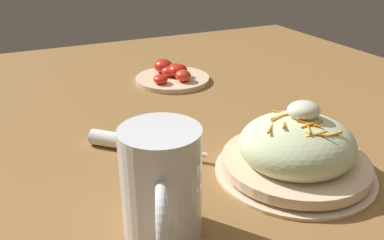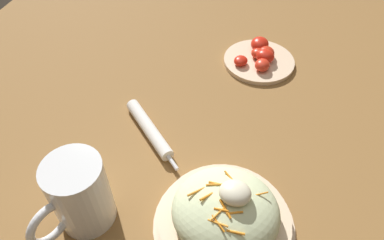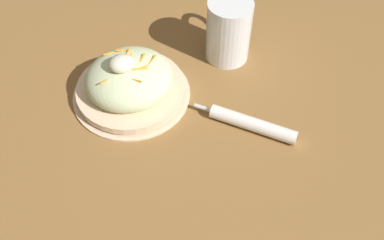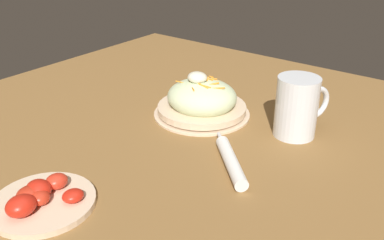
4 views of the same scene
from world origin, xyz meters
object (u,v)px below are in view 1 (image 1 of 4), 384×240
object	(u,v)px
beer_mug	(162,190)
salad_plate	(296,151)
napkin_roll	(138,144)
tomato_plate	(172,75)

from	to	relation	value
beer_mug	salad_plate	bearing A→B (deg)	10.57
salad_plate	beer_mug	xyz separation A→B (m)	(-0.23, -0.04, 0.02)
salad_plate	napkin_roll	bearing A→B (deg)	139.41
beer_mug	tomato_plate	world-z (taller)	beer_mug
tomato_plate	beer_mug	bearing A→B (deg)	-114.01
salad_plate	tomato_plate	world-z (taller)	salad_plate
napkin_roll	tomato_plate	world-z (taller)	tomato_plate
napkin_roll	tomato_plate	bearing A→B (deg)	58.09
beer_mug	tomato_plate	distance (m)	0.56
salad_plate	tomato_plate	distance (m)	0.46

